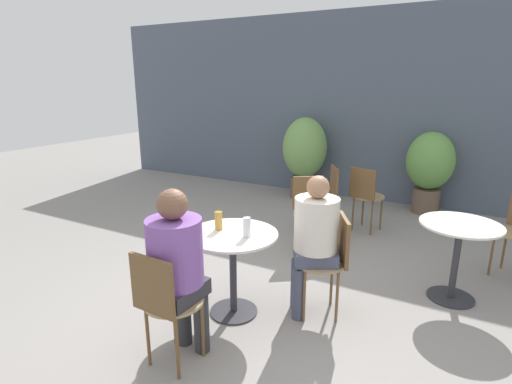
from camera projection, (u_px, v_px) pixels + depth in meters
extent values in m
plane|color=gray|center=(243.00, 317.00, 3.36)|extent=(20.00, 20.00, 0.00)
cube|color=#4C5666|center=(369.00, 108.00, 6.36)|extent=(10.00, 0.06, 3.00)
cylinder|color=#2D2D33|center=(234.00, 311.00, 3.43)|extent=(0.41, 0.41, 0.01)
cylinder|color=#2D2D33|center=(233.00, 274.00, 3.33)|extent=(0.06, 0.06, 0.69)
cylinder|color=silver|center=(233.00, 234.00, 3.24)|extent=(0.75, 0.75, 0.02)
cylinder|color=#2D2D33|center=(450.00, 297.00, 3.65)|extent=(0.41, 0.41, 0.01)
cylinder|color=#2D2D33|center=(455.00, 262.00, 3.55)|extent=(0.06, 0.06, 0.69)
cylinder|color=silver|center=(461.00, 225.00, 3.46)|extent=(0.68, 0.68, 0.02)
cylinder|color=#997F56|center=(174.00, 301.00, 2.71)|extent=(0.41, 0.41, 0.02)
cylinder|color=brown|center=(148.00, 336.00, 2.73)|extent=(0.02, 0.02, 0.46)
cylinder|color=brown|center=(177.00, 349.00, 2.60)|extent=(0.02, 0.02, 0.46)
cylinder|color=brown|center=(174.00, 317.00, 2.95)|extent=(0.02, 0.02, 0.46)
cylinder|color=brown|center=(203.00, 328.00, 2.82)|extent=(0.02, 0.02, 0.46)
cube|color=brown|center=(152.00, 286.00, 2.50)|extent=(0.35, 0.04, 0.39)
cylinder|color=#997F56|center=(320.00, 262.00, 3.29)|extent=(0.41, 0.41, 0.02)
cylinder|color=brown|center=(337.00, 297.00, 3.23)|extent=(0.02, 0.02, 0.46)
cylinder|color=brown|center=(332.00, 281.00, 3.48)|extent=(0.02, 0.02, 0.46)
cylinder|color=brown|center=(304.00, 297.00, 3.23)|extent=(0.02, 0.02, 0.46)
cylinder|color=brown|center=(301.00, 281.00, 3.49)|extent=(0.02, 0.02, 0.46)
cube|color=brown|center=(343.00, 240.00, 3.24)|extent=(0.19, 0.32, 0.39)
cylinder|color=brown|center=(504.00, 248.00, 4.17)|extent=(0.02, 0.02, 0.46)
cylinder|color=brown|center=(492.00, 254.00, 4.02)|extent=(0.02, 0.02, 0.46)
cylinder|color=#997F56|center=(319.00, 197.00, 5.14)|extent=(0.41, 0.41, 0.02)
cylinder|color=brown|center=(331.00, 218.00, 5.08)|extent=(0.02, 0.02, 0.46)
cylinder|color=brown|center=(326.00, 212.00, 5.34)|extent=(0.02, 0.02, 0.46)
cylinder|color=brown|center=(310.00, 218.00, 5.08)|extent=(0.02, 0.02, 0.46)
cylinder|color=brown|center=(307.00, 212.00, 5.33)|extent=(0.02, 0.02, 0.46)
cube|color=brown|center=(334.00, 182.00, 5.09)|extent=(0.20, 0.32, 0.39)
cylinder|color=#997F56|center=(368.00, 196.00, 5.19)|extent=(0.41, 0.41, 0.02)
cylinder|color=brown|center=(353.00, 214.00, 5.25)|extent=(0.02, 0.02, 0.46)
cylinder|color=brown|center=(372.00, 218.00, 5.08)|extent=(0.02, 0.02, 0.46)
cylinder|color=brown|center=(363.00, 209.00, 5.44)|extent=(0.02, 0.02, 0.46)
cylinder|color=brown|center=(381.00, 213.00, 5.26)|extent=(0.02, 0.02, 0.46)
cube|color=brown|center=(363.00, 184.00, 5.01)|extent=(0.34, 0.12, 0.39)
cylinder|color=#997F56|center=(311.00, 214.00, 4.48)|extent=(0.41, 0.41, 0.02)
cylinder|color=brown|center=(319.00, 230.00, 4.69)|extent=(0.02, 0.02, 0.46)
cylinder|color=brown|center=(296.00, 230.00, 4.66)|extent=(0.02, 0.02, 0.46)
cylinder|color=brown|center=(325.00, 238.00, 4.43)|extent=(0.02, 0.02, 0.46)
cylinder|color=brown|center=(301.00, 239.00, 4.41)|extent=(0.02, 0.02, 0.46)
cube|color=brown|center=(308.00, 193.00, 4.61)|extent=(0.30, 0.22, 0.39)
cylinder|color=#2D2D33|center=(201.00, 323.00, 2.88)|extent=(0.11, 0.11, 0.46)
cylinder|color=#2D2D33|center=(184.00, 316.00, 2.97)|extent=(0.11, 0.11, 0.46)
cube|color=#2D2D33|center=(177.00, 290.00, 2.73)|extent=(0.33, 0.37, 0.11)
cylinder|color=#7A4C9E|center=(175.00, 252.00, 2.65)|extent=(0.37, 0.37, 0.46)
sphere|color=brown|center=(172.00, 204.00, 2.56)|extent=(0.20, 0.20, 0.20)
cylinder|color=#42475B|center=(297.00, 284.00, 3.44)|extent=(0.11, 0.11, 0.46)
cylinder|color=#42475B|center=(298.00, 293.00, 3.28)|extent=(0.11, 0.11, 0.46)
cube|color=#42475B|center=(315.00, 255.00, 3.28)|extent=(0.44, 0.43, 0.11)
cylinder|color=beige|center=(316.00, 224.00, 3.20)|extent=(0.36, 0.36, 0.44)
sphere|color=#9E7051|center=(318.00, 187.00, 3.12)|extent=(0.18, 0.18, 0.18)
cylinder|color=#B28433|center=(219.00, 221.00, 3.29)|extent=(0.06, 0.06, 0.16)
cylinder|color=silver|center=(247.00, 227.00, 3.14)|extent=(0.06, 0.06, 0.16)
cylinder|color=brown|center=(303.00, 187.00, 6.79)|extent=(0.44, 0.44, 0.35)
ellipsoid|color=#709E51|center=(305.00, 148.00, 6.61)|extent=(0.73, 0.73, 1.00)
cylinder|color=brown|center=(426.00, 201.00, 5.98)|extent=(0.38, 0.38, 0.37)
ellipsoid|color=#609947|center=(430.00, 161.00, 5.82)|extent=(0.67, 0.67, 0.84)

